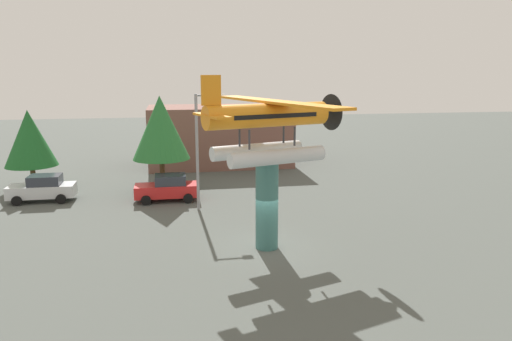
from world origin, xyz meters
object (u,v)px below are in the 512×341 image
Objects in this scene: floatplane_monument at (270,125)px; car_mid_red at (168,188)px; display_pedestal at (267,205)px; car_near_silver at (43,188)px; tree_east at (161,128)px; storefront_building at (219,135)px; streetlight_primary at (200,143)px; tree_west at (30,138)px.

floatplane_monument is 2.44× the size of car_mid_red.
display_pedestal is 1.03× the size of car_mid_red.
display_pedestal is 17.08m from car_near_silver.
tree_east is at bearing 95.74° from floatplane_monument.
storefront_building is (12.90, 10.96, 1.80)m from car_near_silver.
streetlight_primary is 14.05m from tree_west.
storefront_building is 11.31m from tree_east.
floatplane_monument is at bearing -68.59° from streetlight_primary.
tree_west is 9.79m from tree_east.
storefront_building is at bearing 90.16° from display_pedestal.
display_pedestal is at bearing -69.56° from streetlight_primary.
display_pedestal is at bearing 116.19° from car_mid_red.
storefront_building is at bearing 72.60° from floatplane_monument.
tree_east is (-2.46, 4.87, 0.42)m from streetlight_primary.
tree_west is at bearing 116.88° from floatplane_monument.
tree_east reaches higher than car_mid_red.
car_mid_red is at bearing 116.19° from display_pedestal.
car_mid_red is (8.19, -1.32, 0.00)m from car_near_silver.
tree_east reaches higher than car_near_silver.
tree_east is at bearing -81.13° from car_mid_red.
floatplane_monument is 7.92m from streetlight_primary.
display_pedestal reaches higher than car_near_silver.
car_near_silver is 11.45m from streetlight_primary.
streetlight_primary is (-2.69, 7.22, 2.04)m from display_pedestal.
car_near_silver is at bearing -139.65° from storefront_building.
floatplane_monument is at bearing 17.89° from display_pedestal.
floatplane_monument reaches higher than tree_east.
floatplane_monument is 0.80× the size of storefront_building.
display_pedestal is 3.84m from floatplane_monument.
storefront_building is (-0.19, 21.96, -3.34)m from floatplane_monument.
display_pedestal is at bearing -180.00° from floatplane_monument.
tree_east is at bearing -172.34° from car_near_silver.
tree_west is at bearing -27.57° from car_mid_red.
tree_east reaches higher than display_pedestal.
floatplane_monument is 22.21m from storefront_building.
display_pedestal is 10.90m from car_mid_red.
streetlight_primary is (2.09, -2.49, 3.33)m from car_mid_red.
storefront_building is (-0.06, 22.00, 0.51)m from display_pedestal.
car_mid_red is (-4.78, 9.71, -1.29)m from display_pedestal.
floatplane_monument is 2.44× the size of car_near_silver.
display_pedestal is at bearing -45.55° from tree_west.
tree_west reaches higher than car_near_silver.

